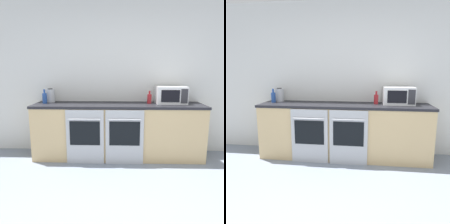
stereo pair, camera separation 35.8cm
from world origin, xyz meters
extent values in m
cube|color=silver|center=(0.00, 2.48, 1.30)|extent=(10.00, 0.06, 2.60)
cube|color=tan|center=(0.00, 2.15, 0.43)|extent=(2.76, 0.60, 0.87)
cube|color=black|center=(0.00, 2.15, 0.89)|extent=(2.78, 0.63, 0.04)
cube|color=#A8AAAF|center=(-0.51, 1.84, 0.43)|extent=(0.58, 0.03, 0.86)
cube|color=black|center=(-0.51, 1.82, 0.50)|extent=(0.47, 0.01, 0.38)
cylinder|color=#A8AAAF|center=(-0.51, 1.80, 0.72)|extent=(0.48, 0.02, 0.02)
cube|color=#A8AAAF|center=(0.10, 1.84, 0.43)|extent=(0.58, 0.03, 0.86)
cube|color=black|center=(0.10, 1.82, 0.50)|extent=(0.47, 0.01, 0.38)
cylinder|color=#A8AAAF|center=(0.10, 1.80, 0.72)|extent=(0.48, 0.02, 0.02)
cube|color=silver|center=(0.87, 2.25, 1.05)|extent=(0.49, 0.35, 0.28)
cube|color=black|center=(0.83, 2.07, 1.05)|extent=(0.29, 0.01, 0.19)
cube|color=#2D2D33|center=(1.05, 2.07, 1.05)|extent=(0.11, 0.01, 0.23)
cylinder|color=maroon|center=(0.52, 2.22, 0.98)|extent=(0.07, 0.07, 0.15)
cylinder|color=maroon|center=(0.52, 2.22, 1.09)|extent=(0.03, 0.03, 0.06)
cylinder|color=#234793|center=(-1.23, 2.18, 0.99)|extent=(0.08, 0.08, 0.17)
cylinder|color=#234793|center=(-1.23, 2.18, 1.11)|extent=(0.03, 0.03, 0.07)
cylinder|color=#B7BABF|center=(-1.17, 2.32, 1.02)|extent=(0.15, 0.15, 0.22)
cylinder|color=#262628|center=(-1.17, 2.32, 1.14)|extent=(0.08, 0.08, 0.01)
camera|label=1|loc=(0.01, -1.39, 1.45)|focal=35.00mm
camera|label=2|loc=(0.37, -1.36, 1.45)|focal=35.00mm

